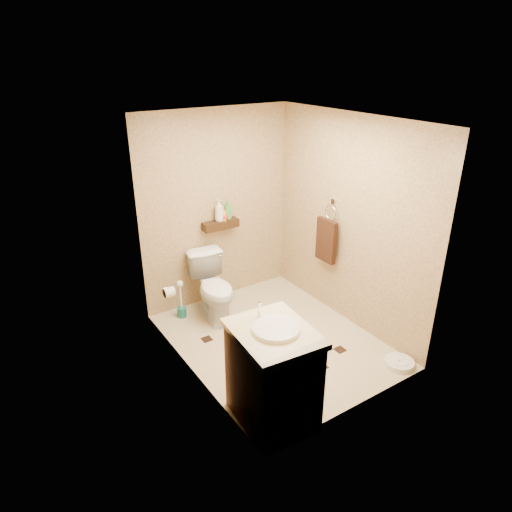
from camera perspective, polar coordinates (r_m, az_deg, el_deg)
ground at (r=5.21m, az=2.31°, el=-10.48°), size 2.50×2.50×0.00m
wall_back at (r=5.63m, az=-4.91°, el=5.88°), size 2.00×0.04×2.40m
wall_front at (r=3.79m, az=13.65°, el=-4.32°), size 2.00×0.04×2.40m
wall_left at (r=4.17m, az=-8.68°, el=-1.10°), size 0.04×2.50×2.40m
wall_right at (r=5.24m, az=11.50°, el=4.07°), size 0.04×2.50×2.40m
ceiling at (r=4.32m, az=2.86°, el=16.68°), size 2.00×2.50×0.02m
wall_shelf at (r=5.62m, az=-4.45°, el=3.93°), size 0.46×0.14×0.10m
floor_accents at (r=5.19m, az=2.73°, el=-10.60°), size 1.23×1.30×0.01m
toilet at (r=5.48m, az=-5.27°, el=-3.95°), size 0.53×0.81×0.77m
vanity at (r=3.98m, az=2.12°, el=-14.61°), size 0.68×0.80×1.05m
bathroom_scale at (r=5.05m, az=17.46°, el=-12.63°), size 0.35×0.35×0.06m
toilet_brush at (r=5.62m, az=-9.34°, el=-5.95°), size 0.11×0.11×0.49m
towel_ring at (r=5.44m, az=8.81°, el=2.17°), size 0.12×0.30×0.76m
toilet_paper at (r=5.00m, az=-10.83°, el=-4.46°), size 0.12×0.11×0.12m
bottle_a at (r=5.55m, az=-4.64°, el=5.70°), size 0.14×0.14×0.27m
bottle_b at (r=5.59m, az=-4.10°, el=5.33°), size 0.11×0.11×0.17m
bottle_c at (r=5.60m, az=-4.03°, el=5.19°), size 0.14×0.14×0.14m
bottle_d at (r=5.61m, az=-3.54°, el=5.75°), size 0.12×0.12×0.24m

